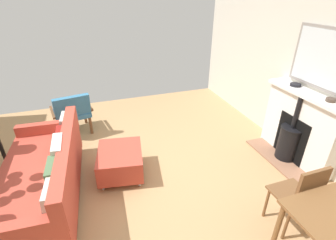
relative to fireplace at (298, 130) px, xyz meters
The scene contains 10 objects.
ground_plane 2.79m from the fireplace, ahead, with size 5.88×5.93×0.01m, color tan.
wall_left 0.88m from the fireplace, 127.86° to the right, with size 0.12×5.93×2.63m, color beige.
fireplace is the anchor object (origin of this frame).
mirror_over_mantel 1.09m from the fireplace, behind, with size 0.04×1.04×0.82m.
mantel_bowl_near 0.69m from the fireplace, 96.99° to the right, with size 0.16×0.16×0.04m.
mantel_bowl_far 0.72m from the fireplace, 96.14° to the left, with size 0.12×0.12×0.05m.
sofa 3.65m from the fireplace, ahead, with size 1.03×2.07×0.85m.
ottoman 2.72m from the fireplace, ahead, with size 0.73×0.81×0.41m.
armchair_accent 3.80m from the fireplace, 29.84° to the right, with size 0.77×0.70×0.82m.
dining_chair_near_fireplace 1.49m from the fireplace, 47.26° to the left, with size 0.40×0.40×0.92m.
Camera 1 is at (0.20, 2.71, 2.43)m, focal length 26.24 mm.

